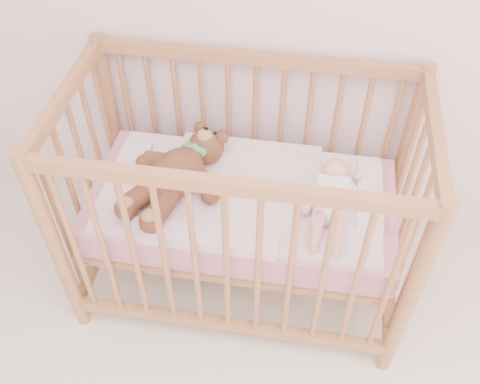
# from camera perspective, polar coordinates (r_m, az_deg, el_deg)

# --- Properties ---
(crib) EXTENTS (1.36, 0.76, 1.00)m
(crib) POSITION_cam_1_polar(r_m,az_deg,el_deg) (2.18, 0.21, -1.24)
(crib) COLOR #AF764A
(crib) RESTS_ON floor
(mattress) EXTENTS (1.22, 0.62, 0.13)m
(mattress) POSITION_cam_1_polar(r_m,az_deg,el_deg) (2.19, 0.21, -1.51)
(mattress) COLOR pink
(mattress) RESTS_ON crib
(blanket) EXTENTS (1.10, 0.58, 0.06)m
(blanket) POSITION_cam_1_polar(r_m,az_deg,el_deg) (2.13, 0.22, -0.15)
(blanket) COLOR #EFA5C0
(blanket) RESTS_ON mattress
(baby) EXTENTS (0.25, 0.49, 0.12)m
(baby) POSITION_cam_1_polar(r_m,az_deg,el_deg) (2.05, 9.73, -0.25)
(baby) COLOR white
(baby) RESTS_ON blanket
(teddy_bear) EXTENTS (0.62, 0.70, 0.16)m
(teddy_bear) POSITION_cam_1_polar(r_m,az_deg,el_deg) (2.10, -6.83, 1.88)
(teddy_bear) COLOR brown
(teddy_bear) RESTS_ON blanket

